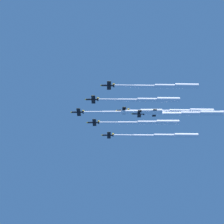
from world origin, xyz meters
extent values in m
cylinder|color=black|center=(7.66, 23.23, 174.45)|extent=(4.08, 8.91, 1.22)
cone|color=#EAB70C|center=(9.30, 28.00, 174.45)|extent=(1.52, 1.61, 1.16)
cylinder|color=black|center=(6.11, 18.74, 174.45)|extent=(1.06, 0.86, 0.91)
ellipsoid|color=black|center=(8.25, 25.12, 174.91)|extent=(1.41, 2.07, 0.76)
cube|color=black|center=(7.49, 22.72, 174.40)|extent=(8.79, 5.28, 1.08)
cube|color=#EAB70C|center=(3.86, 23.96, 174.03)|extent=(1.42, 2.40, 0.18)
cube|color=#EAB70C|center=(11.10, 21.47, 174.90)|extent=(1.42, 2.40, 0.18)
cube|color=black|center=(6.43, 19.65, 174.45)|extent=(3.38, 2.08, 0.46)
cube|color=#EAB70C|center=(6.33, 19.69, 175.39)|extent=(0.77, 1.43, 1.90)
cylinder|color=white|center=(3.81, 12.04, 174.45)|extent=(6.55, 15.25, 1.55)
cylinder|color=white|center=(-0.33, -0.88, 174.48)|extent=(7.28, 15.50, 2.32)
cylinder|color=white|center=(-5.14, -13.56, 174.43)|extent=(8.01, 15.75, 3.10)
cylinder|color=white|center=(-9.97, -26.24, 174.38)|extent=(8.74, 16.01, 3.87)
cylinder|color=black|center=(-7.22, 16.69, 174.58)|extent=(3.94, 8.94, 1.23)
cone|color=#EAB70C|center=(-5.66, 21.49, 174.58)|extent=(1.51, 1.60, 1.17)
cylinder|color=black|center=(-8.68, 12.17, 174.58)|extent=(1.06, 0.86, 0.92)
ellipsoid|color=black|center=(-6.66, 18.59, 175.04)|extent=(1.39, 2.07, 0.77)
cube|color=black|center=(-7.38, 16.17, 174.53)|extent=(8.77, 5.14, 1.23)
cube|color=#EAB70C|center=(-11.02, 17.35, 174.10)|extent=(1.38, 2.41, 0.19)
cube|color=#EAB70C|center=(-3.75, 15.00, 175.10)|extent=(1.38, 2.41, 0.19)
cube|color=black|center=(-8.38, 13.09, 174.58)|extent=(3.37, 2.03, 0.51)
cube|color=#EAB70C|center=(-8.49, 13.13, 175.52)|extent=(0.78, 1.44, 1.90)
cylinder|color=white|center=(-10.86, 5.41, 174.58)|extent=(6.30, 15.36, 1.57)
cylinder|color=white|center=(-14.76, -7.61, 174.62)|extent=(7.05, 15.60, 2.35)
cylinder|color=white|center=(-19.33, -20.42, 174.56)|extent=(7.80, 15.84, 3.14)
cylinder|color=white|center=(-23.93, -33.23, 174.51)|extent=(8.54, 16.08, 3.92)
cylinder|color=black|center=(15.73, 9.12, 176.08)|extent=(4.03, 8.93, 1.24)
cone|color=#EAB70C|center=(17.33, 13.91, 176.08)|extent=(1.53, 1.61, 1.18)
cylinder|color=black|center=(14.22, 4.62, 176.08)|extent=(1.07, 0.86, 0.93)
ellipsoid|color=black|center=(16.29, 11.02, 176.54)|extent=(1.40, 2.07, 0.78)
cube|color=black|center=(15.56, 8.61, 176.03)|extent=(8.77, 5.21, 1.28)
cube|color=#EAB70C|center=(11.93, 9.82, 175.58)|extent=(1.40, 2.41, 0.19)
cube|color=#EAB70C|center=(19.17, 7.40, 176.62)|extent=(1.40, 2.41, 0.19)
cube|color=black|center=(14.53, 5.54, 176.08)|extent=(3.37, 2.05, 0.53)
cube|color=#EAB70C|center=(14.40, 5.58, 177.02)|extent=(0.80, 1.45, 1.90)
cylinder|color=white|center=(11.84, -2.48, 176.08)|extent=(6.74, 16.16, 1.58)
cylinder|color=white|center=(7.56, -16.19, 176.12)|extent=(7.49, 16.41, 2.37)
cylinder|color=white|center=(2.62, -29.68, 176.06)|extent=(8.23, 16.66, 3.15)
cylinder|color=white|center=(-2.36, -43.16, 176.00)|extent=(8.98, 16.91, 3.94)
cylinder|color=black|center=(-22.09, 10.15, 175.17)|extent=(3.91, 8.96, 1.25)
cone|color=#EAB70C|center=(-20.56, 14.96, 175.17)|extent=(1.52, 1.60, 1.19)
cylinder|color=black|center=(-23.53, 5.62, 175.17)|extent=(1.07, 0.86, 0.94)
ellipsoid|color=black|center=(-21.56, 12.05, 175.63)|extent=(1.39, 2.07, 0.78)
cube|color=black|center=(-22.25, 9.63, 175.12)|extent=(8.76, 5.09, 1.37)
cube|color=#EAB70C|center=(-25.89, 10.78, 174.63)|extent=(1.37, 2.41, 0.20)
cube|color=#EAB70C|center=(-18.63, 8.48, 175.75)|extent=(1.37, 2.41, 0.20)
cube|color=black|center=(-23.23, 6.54, 175.17)|extent=(3.36, 2.01, 0.57)
cube|color=#EAB70C|center=(-23.37, 6.59, 176.11)|extent=(0.80, 1.45, 1.90)
cylinder|color=white|center=(-25.68, -1.17, 175.17)|extent=(6.26, 15.44, 1.59)
cylinder|color=white|center=(-29.53, -14.26, 175.21)|extent=(7.02, 15.68, 2.38)
cylinder|color=white|center=(-34.04, -27.15, 175.15)|extent=(7.78, 15.92, 3.18)
cylinder|color=white|center=(-38.58, -40.02, 175.09)|extent=(8.53, 16.16, 3.97)
cylinder|color=black|center=(23.79, -4.98, 174.50)|extent=(3.93, 8.94, 1.22)
cone|color=#EAB70C|center=(25.34, -0.18, 174.50)|extent=(1.51, 1.59, 1.16)
cylinder|color=black|center=(22.33, -9.50, 174.50)|extent=(1.06, 0.85, 0.92)
ellipsoid|color=black|center=(24.35, -3.08, 174.97)|extent=(1.38, 2.06, 0.77)
cube|color=black|center=(23.63, -5.50, 174.45)|extent=(8.78, 5.13, 1.15)
cube|color=#EAB70C|center=(19.99, -4.32, 174.06)|extent=(1.38, 2.41, 0.18)
cube|color=#EAB70C|center=(27.26, -6.67, 174.99)|extent=(1.38, 2.41, 0.18)
cube|color=black|center=(22.63, -8.58, 174.50)|extent=(3.37, 2.03, 0.48)
cube|color=#EAB70C|center=(22.52, -8.55, 175.45)|extent=(0.76, 1.44, 1.90)
cylinder|color=white|center=(19.84, -17.23, 174.50)|extent=(7.00, 17.59, 1.56)
cylinder|color=white|center=(15.32, -32.21, 174.54)|extent=(7.74, 17.83, 2.34)
cylinder|color=white|center=(10.14, -46.96, 174.49)|extent=(8.48, 18.07, 3.12)
cylinder|color=white|center=(4.92, -61.71, 174.44)|extent=(9.23, 18.31, 3.90)
cylinder|color=black|center=(-2.55, -7.74, 176.43)|extent=(3.95, 8.96, 1.27)
cone|color=#EAB70C|center=(-1.02, -2.93, 176.43)|extent=(1.54, 1.61, 1.21)
cylinder|color=black|center=(-4.00, -12.27, 176.43)|extent=(1.09, 0.86, 0.95)
ellipsoid|color=black|center=(-2.02, -5.83, 176.89)|extent=(1.40, 2.07, 0.80)
cube|color=black|center=(-2.71, -8.26, 176.38)|extent=(8.73, 5.10, 1.54)
cube|color=#EAB70C|center=(-6.34, -7.10, 175.81)|extent=(1.37, 2.41, 0.22)
cube|color=#EAB70C|center=(0.89, -9.41, 177.10)|extent=(1.37, 2.41, 0.22)
cube|color=black|center=(-3.70, -11.34, 176.43)|extent=(3.36, 2.01, 0.63)
cube|color=#EAB70C|center=(-3.86, -11.29, 177.37)|extent=(0.84, 1.47, 1.89)
cylinder|color=white|center=(-6.34, -19.58, 176.43)|extent=(6.70, 16.65, 1.61)
cylinder|color=white|center=(-10.55, -33.72, 176.48)|extent=(7.47, 16.90, 2.42)
cylinder|color=white|center=(-15.43, -47.65, 176.41)|extent=(8.24, 17.14, 3.23)
cylinder|color=white|center=(-20.34, -61.57, 176.34)|extent=(9.01, 17.39, 4.04)
cylinder|color=black|center=(-5.96, -18.07, 173.15)|extent=(4.06, 8.93, 1.25)
cone|color=#EAB70C|center=(-4.34, -13.28, 173.15)|extent=(1.54, 1.61, 1.18)
cylinder|color=black|center=(-7.48, -22.57, 173.15)|extent=(1.08, 0.87, 0.94)
ellipsoid|color=black|center=(-5.39, -16.17, 173.61)|extent=(1.41, 2.07, 0.78)
cube|color=black|center=(-6.12, -18.58, 173.10)|extent=(8.76, 5.22, 1.35)
cube|color=#EAB70C|center=(-9.74, -17.36, 172.62)|extent=(1.41, 2.41, 0.20)
cube|color=#EAB70C|center=(-2.52, -19.80, 173.73)|extent=(1.41, 2.41, 0.20)
cube|color=black|center=(-7.17, -21.65, 173.15)|extent=(3.37, 2.06, 0.56)
cube|color=#EAB70C|center=(-7.30, -21.60, 174.09)|extent=(0.82, 1.45, 1.90)
cylinder|color=white|center=(-9.72, -29.20, 173.15)|extent=(6.43, 15.10, 1.59)
cylinder|color=white|center=(-13.72, -41.98, 173.19)|extent=(7.18, 15.35, 2.38)
cylinder|color=white|center=(-18.40, -54.54, 173.14)|extent=(7.94, 15.61, 3.17)
cylinder|color=white|center=(-23.10, -67.09, 173.07)|extent=(8.69, 15.86, 3.97)
cylinder|color=black|center=(-9.36, -28.39, 174.14)|extent=(3.95, 8.95, 1.24)
cone|color=#EAB70C|center=(-7.81, -23.59, 174.14)|extent=(1.52, 1.60, 1.18)
cylinder|color=black|center=(-10.82, -32.91, 174.14)|extent=(1.07, 0.86, 0.93)
ellipsoid|color=black|center=(-8.81, -26.49, 174.60)|extent=(1.39, 2.07, 0.78)
cube|color=black|center=(-9.52, -28.91, 174.09)|extent=(8.76, 5.13, 1.31)
cube|color=#EAB70C|center=(-13.16, -27.73, 173.62)|extent=(1.38, 2.41, 0.20)
cube|color=#EAB70C|center=(-5.90, -30.08, 174.69)|extent=(1.38, 2.41, 0.20)
cube|color=black|center=(-10.52, -31.99, 174.14)|extent=(3.37, 2.03, 0.55)
cube|color=#EAB70C|center=(-10.65, -31.95, 175.08)|extent=(0.80, 1.45, 1.90)
cylinder|color=white|center=(-13.15, -40.11, 174.14)|extent=(6.65, 16.40, 1.58)
cylinder|color=white|center=(-17.35, -54.04, 174.18)|extent=(7.40, 16.64, 2.37)
cylinder|color=white|center=(-22.21, -67.75, 174.12)|extent=(8.16, 16.88, 3.16)
camera|label=1|loc=(-162.15, 54.73, -6.44)|focal=55.76mm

